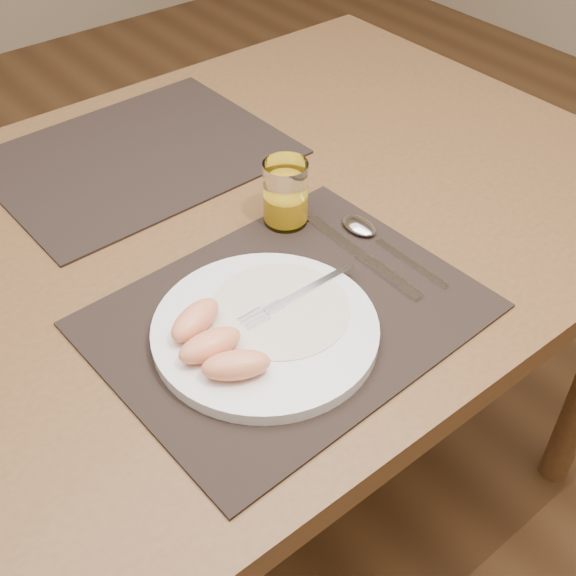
# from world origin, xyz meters

# --- Properties ---
(ground) EXTENTS (5.00, 5.00, 0.00)m
(ground) POSITION_xyz_m (0.00, 0.00, 0.00)
(ground) COLOR #55371D
(ground) RESTS_ON ground
(table) EXTENTS (1.40, 0.90, 0.75)m
(table) POSITION_xyz_m (0.00, 0.00, 0.67)
(table) COLOR brown
(table) RESTS_ON ground
(placemat_near) EXTENTS (0.46, 0.37, 0.00)m
(placemat_near) POSITION_xyz_m (-0.01, -0.22, 0.75)
(placemat_near) COLOR black
(placemat_near) RESTS_ON table
(placemat_far) EXTENTS (0.46, 0.36, 0.00)m
(placemat_far) POSITION_xyz_m (0.03, 0.22, 0.75)
(placemat_far) COLOR black
(placemat_far) RESTS_ON table
(plate) EXTENTS (0.27, 0.27, 0.02)m
(plate) POSITION_xyz_m (-0.06, -0.23, 0.76)
(plate) COLOR white
(plate) RESTS_ON placemat_near
(plate_dressing) EXTENTS (0.17, 0.17, 0.00)m
(plate_dressing) POSITION_xyz_m (-0.03, -0.22, 0.77)
(plate_dressing) COLOR white
(plate_dressing) RESTS_ON plate
(fork) EXTENTS (0.17, 0.02, 0.00)m
(fork) POSITION_xyz_m (-0.01, -0.22, 0.77)
(fork) COLOR silver
(fork) RESTS_ON plate
(knife) EXTENTS (0.02, 0.22, 0.01)m
(knife) POSITION_xyz_m (0.13, -0.21, 0.76)
(knife) COLOR silver
(knife) RESTS_ON placemat_near
(spoon) EXTENTS (0.04, 0.19, 0.01)m
(spoon) POSITION_xyz_m (0.17, -0.16, 0.76)
(spoon) COLOR silver
(spoon) RESTS_ON placemat_near
(juice_glass) EXTENTS (0.06, 0.06, 0.09)m
(juice_glass) POSITION_xyz_m (0.10, -0.07, 0.80)
(juice_glass) COLOR white
(juice_glass) RESTS_ON placemat_near
(grapefruit_wedges) EXTENTS (0.09, 0.15, 0.03)m
(grapefruit_wedges) POSITION_xyz_m (-0.13, -0.23, 0.79)
(grapefruit_wedges) COLOR #F59464
(grapefruit_wedges) RESTS_ON plate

